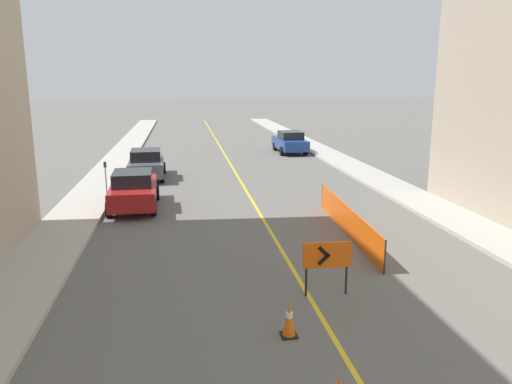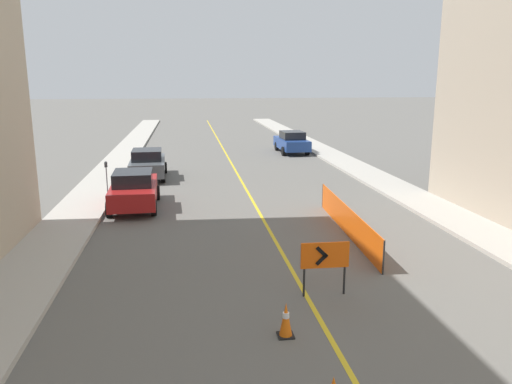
{
  "view_description": "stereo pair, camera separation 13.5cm",
  "coord_description": "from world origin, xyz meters",
  "px_view_note": "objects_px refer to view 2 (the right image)",
  "views": [
    {
      "loc": [
        -2.98,
        3.89,
        5.23
      ],
      "look_at": [
        -0.22,
        22.45,
        1.0
      ],
      "focal_mm": 35.0,
      "sensor_mm": 36.0,
      "label": 1
    },
    {
      "loc": [
        -2.84,
        3.87,
        5.23
      ],
      "look_at": [
        -0.22,
        22.45,
        1.0
      ],
      "focal_mm": 35.0,
      "sensor_mm": 36.0,
      "label": 2
    }
  ],
  "objects_px": {
    "parked_car_curb_mid": "(148,164)",
    "parked_car_curb_far": "(292,142)",
    "parking_meter_near_curb": "(106,171)",
    "parked_car_curb_near": "(134,189)",
    "traffic_cone_fifth": "(286,320)",
    "arrow_barricade_primary": "(325,257)"
  },
  "relations": [
    {
      "from": "parked_car_curb_near",
      "to": "parking_meter_near_curb",
      "type": "xyz_separation_m",
      "value": [
        -1.46,
        2.52,
        0.37
      ]
    },
    {
      "from": "traffic_cone_fifth",
      "to": "parking_meter_near_curb",
      "type": "height_order",
      "value": "parking_meter_near_curb"
    },
    {
      "from": "parked_car_curb_near",
      "to": "parking_meter_near_curb",
      "type": "height_order",
      "value": "parking_meter_near_curb"
    },
    {
      "from": "parking_meter_near_curb",
      "to": "traffic_cone_fifth",
      "type": "bearing_deg",
      "value": -67.99
    },
    {
      "from": "traffic_cone_fifth",
      "to": "parking_meter_near_curb",
      "type": "bearing_deg",
      "value": 112.01
    },
    {
      "from": "traffic_cone_fifth",
      "to": "parking_meter_near_curb",
      "type": "xyz_separation_m",
      "value": [
        -5.59,
        13.84,
        0.8
      ]
    },
    {
      "from": "arrow_barricade_primary",
      "to": "parked_car_curb_far",
      "type": "distance_m",
      "value": 24.73
    },
    {
      "from": "parked_car_curb_mid",
      "to": "traffic_cone_fifth",
      "type": "bearing_deg",
      "value": -79.11
    },
    {
      "from": "parked_car_curb_far",
      "to": "parking_meter_near_curb",
      "type": "relative_size",
      "value": 2.97
    },
    {
      "from": "parking_meter_near_curb",
      "to": "parked_car_curb_mid",
      "type": "bearing_deg",
      "value": 68.71
    },
    {
      "from": "traffic_cone_fifth",
      "to": "parked_car_curb_mid",
      "type": "relative_size",
      "value": 0.17
    },
    {
      "from": "parked_car_curb_far",
      "to": "parked_car_curb_mid",
      "type": "bearing_deg",
      "value": -141.43
    },
    {
      "from": "parked_car_curb_near",
      "to": "parked_car_curb_mid",
      "type": "distance_m",
      "value": 6.53
    },
    {
      "from": "parked_car_curb_mid",
      "to": "parked_car_curb_far",
      "type": "relative_size",
      "value": 1.0
    },
    {
      "from": "parked_car_curb_near",
      "to": "parked_car_curb_far",
      "type": "xyz_separation_m",
      "value": [
        9.83,
        14.88,
        0.0
      ]
    },
    {
      "from": "parked_car_curb_far",
      "to": "parking_meter_near_curb",
      "type": "bearing_deg",
      "value": -134.48
    },
    {
      "from": "parked_car_curb_near",
      "to": "parked_car_curb_mid",
      "type": "bearing_deg",
      "value": 87.16
    },
    {
      "from": "parked_car_curb_near",
      "to": "parked_car_curb_mid",
      "type": "relative_size",
      "value": 1.0
    },
    {
      "from": "parked_car_curb_far",
      "to": "parking_meter_near_curb",
      "type": "height_order",
      "value": "parking_meter_near_curb"
    },
    {
      "from": "parked_car_curb_mid",
      "to": "parking_meter_near_curb",
      "type": "bearing_deg",
      "value": -113.14
    },
    {
      "from": "traffic_cone_fifth",
      "to": "parked_car_curb_mid",
      "type": "distance_m",
      "value": 18.3
    },
    {
      "from": "traffic_cone_fifth",
      "to": "parked_car_curb_near",
      "type": "height_order",
      "value": "parked_car_curb_near"
    }
  ]
}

